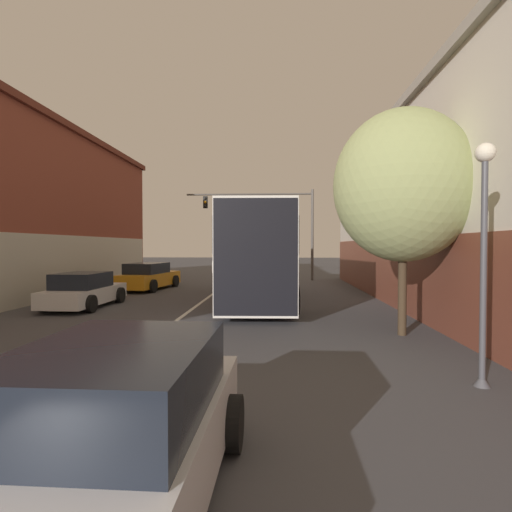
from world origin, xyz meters
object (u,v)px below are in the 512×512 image
(bus, at_px, (258,251))
(parked_car_left_mid, at_px, (149,277))
(street_lamp, at_px, (484,245))
(street_tree_near, at_px, (403,186))
(parked_car_left_near, at_px, (84,291))
(hatchback_foreground, at_px, (108,441))
(traffic_signal_gantry, at_px, (269,212))

(bus, distance_m, parked_car_left_mid, 7.43)
(street_lamp, bearing_deg, street_tree_near, 92.18)
(parked_car_left_near, bearing_deg, street_tree_near, -110.61)
(hatchback_foreground, height_order, street_tree_near, street_tree_near)
(street_tree_near, bearing_deg, parked_car_left_near, 158.82)
(bus, distance_m, street_lamp, 10.78)
(bus, bearing_deg, street_tree_near, -148.86)
(street_lamp, distance_m, street_tree_near, 4.07)
(parked_car_left_mid, distance_m, street_tree_near, 14.72)
(bus, height_order, parked_car_left_mid, bus)
(hatchback_foreground, distance_m, street_lamp, 6.10)
(parked_car_left_near, relative_size, parked_car_left_mid, 0.84)
(bus, bearing_deg, traffic_signal_gantry, -2.94)
(parked_car_left_near, height_order, street_tree_near, street_tree_near)
(hatchback_foreground, xyz_separation_m, street_tree_near, (4.59, 7.25, 3.15))
(traffic_signal_gantry, bearing_deg, hatchback_foreground, -91.76)
(parked_car_left_mid, bearing_deg, bus, -116.64)
(hatchback_foreground, bearing_deg, street_tree_near, -31.67)
(hatchback_foreground, bearing_deg, parked_car_left_near, 28.13)
(parked_car_left_mid, xyz_separation_m, street_lamp, (10.21, -14.04, 1.64))
(street_lamp, relative_size, street_tree_near, 0.68)
(traffic_signal_gantry, bearing_deg, street_lamp, -78.74)
(parked_car_left_mid, height_order, street_lamp, street_lamp)
(parked_car_left_near, xyz_separation_m, traffic_signal_gantry, (6.60, 12.32, 3.94))
(parked_car_left_near, bearing_deg, street_lamp, -125.83)
(bus, bearing_deg, hatchback_foreground, 175.57)
(hatchback_foreground, bearing_deg, street_lamp, -52.98)
(hatchback_foreground, distance_m, traffic_signal_gantry, 23.95)
(traffic_signal_gantry, relative_size, street_tree_near, 1.48)
(traffic_signal_gantry, bearing_deg, parked_car_left_mid, -135.44)
(bus, xyz_separation_m, parked_car_left_mid, (-6.03, 4.10, -1.42))
(hatchback_foreground, bearing_deg, traffic_signal_gantry, -1.07)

